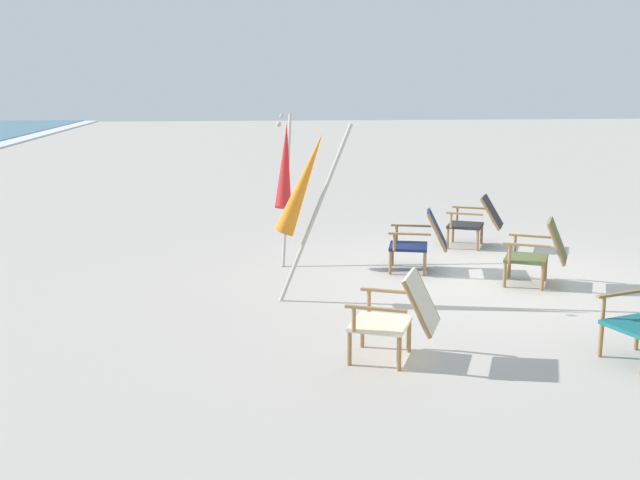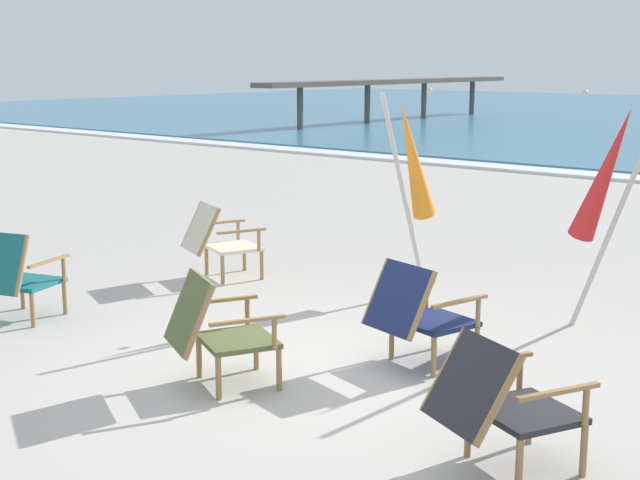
{
  "view_description": "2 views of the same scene",
  "coord_description": "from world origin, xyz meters",
  "px_view_note": "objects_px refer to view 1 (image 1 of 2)",
  "views": [
    {
      "loc": [
        -8.74,
        2.9,
        2.38
      ],
      "look_at": [
        -0.24,
        1.98,
        0.58
      ],
      "focal_mm": 42.0,
      "sensor_mm": 36.0,
      "label": 1
    },
    {
      "loc": [
        3.9,
        -4.7,
        2.22
      ],
      "look_at": [
        -1.17,
        1.41,
        0.62
      ],
      "focal_mm": 50.0,
      "sensor_mm": 36.0,
      "label": 2
    }
  ],
  "objects_px": {
    "beach_chair_mid_center": "(477,219)",
    "umbrella_furled_orange": "(304,185)",
    "beach_chair_front_right": "(540,250)",
    "umbrella_furled_red": "(285,166)",
    "beach_chair_front_left": "(421,239)",
    "beach_chair_back_left": "(399,314)"
  },
  "relations": [
    {
      "from": "beach_chair_mid_center",
      "to": "umbrella_furled_orange",
      "type": "xyz_separation_m",
      "value": [
        -2.46,
        2.77,
        0.87
      ]
    },
    {
      "from": "beach_chair_front_right",
      "to": "umbrella_furled_red",
      "type": "distance_m",
      "value": 3.41
    },
    {
      "from": "beach_chair_mid_center",
      "to": "umbrella_furled_red",
      "type": "relative_size",
      "value": 0.47
    },
    {
      "from": "beach_chair_front_left",
      "to": "beach_chair_mid_center",
      "type": "distance_m",
      "value": 1.75
    },
    {
      "from": "umbrella_furled_orange",
      "to": "umbrella_furled_red",
      "type": "relative_size",
      "value": 0.99
    },
    {
      "from": "beach_chair_front_right",
      "to": "beach_chair_mid_center",
      "type": "distance_m",
      "value": 2.14
    },
    {
      "from": "beach_chair_back_left",
      "to": "umbrella_furled_red",
      "type": "height_order",
      "value": "umbrella_furled_red"
    },
    {
      "from": "beach_chair_front_left",
      "to": "umbrella_furled_orange",
      "type": "distance_m",
      "value": 2.16
    },
    {
      "from": "beach_chair_back_left",
      "to": "umbrella_furled_red",
      "type": "distance_m",
      "value": 3.93
    },
    {
      "from": "beach_chair_front_left",
      "to": "umbrella_furled_orange",
      "type": "height_order",
      "value": "umbrella_furled_orange"
    },
    {
      "from": "beach_chair_front_right",
      "to": "umbrella_furled_red",
      "type": "bearing_deg",
      "value": 62.98
    },
    {
      "from": "beach_chair_front_right",
      "to": "umbrella_furled_red",
      "type": "relative_size",
      "value": 0.44
    },
    {
      "from": "beach_chair_back_left",
      "to": "beach_chair_front_right",
      "type": "bearing_deg",
      "value": -44.21
    },
    {
      "from": "beach_chair_front_right",
      "to": "beach_chair_back_left",
      "type": "relative_size",
      "value": 0.99
    },
    {
      "from": "beach_chair_front_left",
      "to": "umbrella_furled_red",
      "type": "relative_size",
      "value": 0.43
    },
    {
      "from": "beach_chair_front_right",
      "to": "beach_chair_mid_center",
      "type": "bearing_deg",
      "value": 2.18
    },
    {
      "from": "beach_chair_mid_center",
      "to": "beach_chair_front_left",
      "type": "bearing_deg",
      "value": 138.39
    },
    {
      "from": "beach_chair_back_left",
      "to": "umbrella_furled_red",
      "type": "bearing_deg",
      "value": 11.18
    },
    {
      "from": "beach_chair_front_right",
      "to": "umbrella_furled_orange",
      "type": "relative_size",
      "value": 0.45
    },
    {
      "from": "beach_chair_front_left",
      "to": "beach_chair_mid_center",
      "type": "height_order",
      "value": "beach_chair_front_left"
    },
    {
      "from": "beach_chair_front_right",
      "to": "beach_chair_back_left",
      "type": "bearing_deg",
      "value": 135.79
    },
    {
      "from": "beach_chair_mid_center",
      "to": "umbrella_furled_orange",
      "type": "relative_size",
      "value": 0.48
    }
  ]
}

